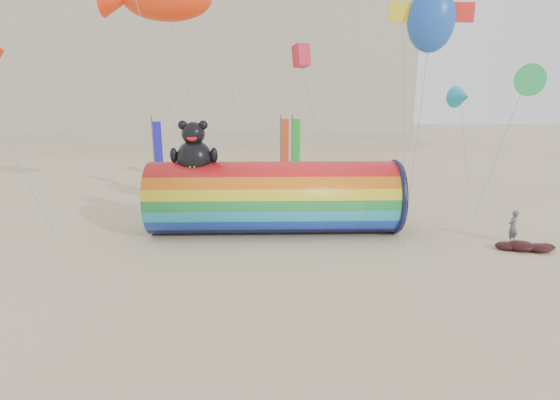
{
  "coord_description": "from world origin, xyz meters",
  "views": [
    {
      "loc": [
        0.06,
        -16.07,
        6.72
      ],
      "look_at": [
        0.5,
        1.5,
        2.4
      ],
      "focal_mm": 28.0,
      "sensor_mm": 36.0,
      "label": 1
    }
  ],
  "objects_px": {
    "kite_handler": "(513,226)",
    "fabric_bundle": "(525,246)",
    "hotel_building": "(180,66)",
    "windsock_assembly": "(274,196)"
  },
  "relations": [
    {
      "from": "kite_handler",
      "to": "fabric_bundle",
      "type": "distance_m",
      "value": 1.16
    },
    {
      "from": "fabric_bundle",
      "to": "hotel_building",
      "type": "bearing_deg",
      "value": 117.8
    },
    {
      "from": "hotel_building",
      "to": "kite_handler",
      "type": "distance_m",
      "value": 49.95
    },
    {
      "from": "hotel_building",
      "to": "kite_handler",
      "type": "bearing_deg",
      "value": -61.75
    },
    {
      "from": "hotel_building",
      "to": "kite_handler",
      "type": "xyz_separation_m",
      "value": [
        23.21,
        -43.19,
        -9.53
      ]
    },
    {
      "from": "windsock_assembly",
      "to": "fabric_bundle",
      "type": "xyz_separation_m",
      "value": [
        11.0,
        -2.9,
        -1.67
      ]
    },
    {
      "from": "hotel_building",
      "to": "fabric_bundle",
      "type": "relative_size",
      "value": 23.06
    },
    {
      "from": "windsock_assembly",
      "to": "kite_handler",
      "type": "xyz_separation_m",
      "value": [
        10.92,
        -1.92,
        -1.07
      ]
    },
    {
      "from": "hotel_building",
      "to": "kite_handler",
      "type": "relative_size",
      "value": 38.9
    },
    {
      "from": "kite_handler",
      "to": "fabric_bundle",
      "type": "xyz_separation_m",
      "value": [
        0.08,
        -0.98,
        -0.6
      ]
    }
  ]
}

